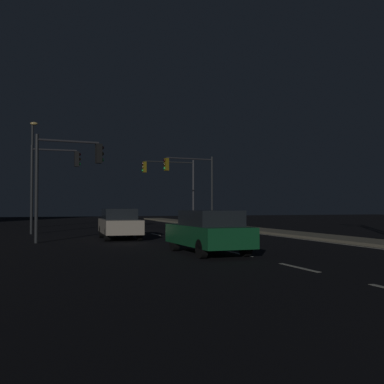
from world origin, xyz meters
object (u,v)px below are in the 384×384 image
(traffic_light_mid_right, at_px, (172,178))
(traffic_light_near_right, at_px, (53,173))
(car, at_px, (209,231))
(traffic_light_near_left, at_px, (192,176))
(street_lamp_mid_block, at_px, (32,166))
(car_oncoming, at_px, (119,223))
(traffic_light_far_center, at_px, (67,168))

(traffic_light_mid_right, distance_m, traffic_light_near_right, 15.26)
(car, xyz_separation_m, traffic_light_near_left, (5.89, 19.30, 3.21))
(traffic_light_near_right, distance_m, street_lamp_mid_block, 8.67)
(traffic_light_near_left, bearing_deg, car_oncoming, -125.34)
(car, height_order, traffic_light_near_right, traffic_light_near_right)
(street_lamp_mid_block, bearing_deg, traffic_light_near_right, -82.21)
(car, height_order, traffic_light_far_center, traffic_light_far_center)
(traffic_light_far_center, xyz_separation_m, street_lamp_mid_block, (-1.51, 15.74, 1.29))
(traffic_light_far_center, relative_size, traffic_light_near_right, 0.93)
(traffic_light_far_center, distance_m, street_lamp_mid_block, 15.87)
(traffic_light_near_left, xyz_separation_m, traffic_light_near_right, (-10.66, -4.76, -0.27))
(car, relative_size, traffic_light_near_right, 0.82)
(car, xyz_separation_m, traffic_light_far_center, (-4.43, 7.32, 2.71))
(car, bearing_deg, street_lamp_mid_block, 104.44)
(car, relative_size, car_oncoming, 0.99)
(street_lamp_mid_block, bearing_deg, car_oncoming, -73.56)
(traffic_light_near_left, bearing_deg, street_lamp_mid_block, 162.35)
(car_oncoming, bearing_deg, traffic_light_mid_right, 65.20)
(traffic_light_far_center, bearing_deg, street_lamp_mid_block, 95.47)
(car_oncoming, xyz_separation_m, traffic_light_near_left, (7.57, 10.67, 3.21))
(traffic_light_near_left, height_order, street_lamp_mid_block, street_lamp_mid_block)
(traffic_light_near_left, height_order, traffic_light_near_right, traffic_light_near_left)
(traffic_light_far_center, height_order, street_lamp_mid_block, street_lamp_mid_block)
(traffic_light_near_right, relative_size, street_lamp_mid_block, 0.66)
(car_oncoming, xyz_separation_m, traffic_light_near_right, (-3.09, 5.91, 2.94))
(car_oncoming, relative_size, street_lamp_mid_block, 0.55)
(car_oncoming, height_order, traffic_light_near_right, traffic_light_near_right)
(traffic_light_far_center, bearing_deg, traffic_light_near_left, 49.27)
(car, xyz_separation_m, car_oncoming, (-1.68, 8.63, 0.00))
(car, relative_size, street_lamp_mid_block, 0.54)
(car_oncoming, height_order, traffic_light_far_center, traffic_light_far_center)
(car, distance_m, traffic_light_far_center, 8.97)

